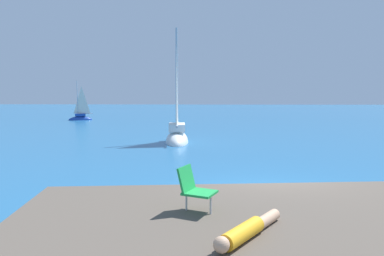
{
  "coord_description": "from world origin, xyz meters",
  "views": [
    {
      "loc": [
        -1.6,
        -9.62,
        2.81
      ],
      "look_at": [
        -2.33,
        8.31,
        1.06
      ],
      "focal_mm": 33.4,
      "sensor_mm": 36.0,
      "label": 1
    }
  ],
  "objects_px": {
    "sailboat_near": "(177,135)",
    "person_sunbather": "(247,231)",
    "sailboat_far": "(80,118)",
    "beach_chair": "(194,187)"
  },
  "relations": [
    {
      "from": "sailboat_near",
      "to": "sailboat_far",
      "type": "height_order",
      "value": "sailboat_near"
    },
    {
      "from": "person_sunbather",
      "to": "beach_chair",
      "type": "distance_m",
      "value": 1.44
    },
    {
      "from": "sailboat_near",
      "to": "sailboat_far",
      "type": "relative_size",
      "value": 1.58
    },
    {
      "from": "sailboat_near",
      "to": "person_sunbather",
      "type": "xyz_separation_m",
      "value": [
        2.28,
        -15.37,
        0.45
      ]
    },
    {
      "from": "sailboat_near",
      "to": "sailboat_far",
      "type": "bearing_deg",
      "value": 30.63
    },
    {
      "from": "sailboat_near",
      "to": "beach_chair",
      "type": "height_order",
      "value": "sailboat_near"
    },
    {
      "from": "sailboat_near",
      "to": "person_sunbather",
      "type": "height_order",
      "value": "sailboat_near"
    },
    {
      "from": "sailboat_far",
      "to": "sailboat_near",
      "type": "bearing_deg",
      "value": 104.64
    },
    {
      "from": "sailboat_near",
      "to": "beach_chair",
      "type": "xyz_separation_m",
      "value": [
        1.48,
        -14.22,
        0.78
      ]
    },
    {
      "from": "person_sunbather",
      "to": "beach_chair",
      "type": "relative_size",
      "value": 1.9
    }
  ]
}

